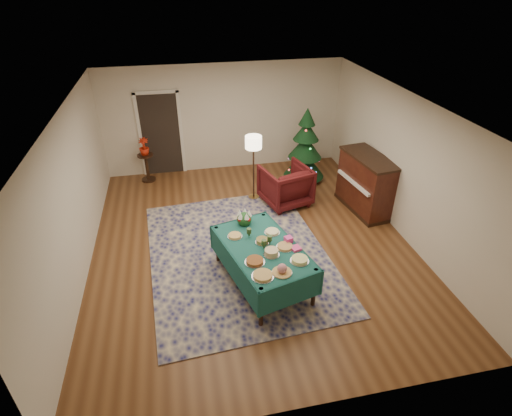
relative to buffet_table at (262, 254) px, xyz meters
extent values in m
plane|color=#593319|center=(0.04, 1.16, -0.59)|extent=(7.00, 7.00, 0.00)
plane|color=white|center=(0.04, 1.16, 2.11)|extent=(7.00, 7.00, 0.00)
plane|color=beige|center=(0.04, 4.66, 0.76)|extent=(6.00, 0.00, 6.00)
plane|color=beige|center=(0.04, -2.34, 0.76)|extent=(6.00, 0.00, 6.00)
plane|color=beige|center=(-2.96, 1.16, 0.76)|extent=(0.00, 7.00, 7.00)
plane|color=beige|center=(3.04, 1.16, 0.76)|extent=(0.00, 7.00, 7.00)
cube|color=black|center=(-1.56, 4.65, 0.43)|extent=(0.92, 0.02, 2.04)
cube|color=silver|center=(-2.06, 4.64, 0.46)|extent=(0.08, 0.04, 2.14)
cube|color=silver|center=(-1.06, 4.64, 0.46)|extent=(0.08, 0.04, 2.14)
cube|color=silver|center=(-1.56, 4.64, 1.51)|extent=(1.08, 0.04, 0.08)
cube|color=#161853|center=(-0.28, 0.83, -0.58)|extent=(3.45, 4.39, 0.02)
cylinder|color=black|center=(-0.23, -0.95, -0.22)|extent=(0.07, 0.07, 0.74)
cylinder|color=black|center=(-0.67, 0.71, -0.22)|extent=(0.07, 0.07, 0.74)
cylinder|color=black|center=(0.67, -0.71, -0.22)|extent=(0.07, 0.07, 0.74)
cylinder|color=black|center=(0.23, 0.95, -0.22)|extent=(0.07, 0.07, 0.74)
cube|color=#16504E|center=(0.00, 0.00, 0.13)|extent=(1.53, 2.09, 0.04)
cube|color=#16504E|center=(-0.24, 0.90, -0.09)|extent=(1.09, 0.31, 0.46)
cube|color=#16504E|center=(0.24, -0.90, -0.09)|extent=(1.09, 0.31, 0.46)
cube|color=#16504E|center=(0.52, 0.14, -0.09)|extent=(0.51, 1.85, 0.46)
cube|color=#16504E|center=(-0.52, -0.14, -0.09)|extent=(0.51, 1.85, 0.46)
cylinder|color=silver|center=(-0.15, -0.70, 0.15)|extent=(0.34, 0.34, 0.01)
cylinder|color=tan|center=(-0.15, -0.70, 0.18)|extent=(0.29, 0.29, 0.03)
cylinder|color=silver|center=(0.14, -0.69, 0.15)|extent=(0.30, 0.30, 0.01)
sphere|color=#CC727A|center=(0.14, -0.69, 0.23)|extent=(0.15, 0.15, 0.15)
cylinder|color=silver|center=(0.48, -0.47, 0.15)|extent=(0.29, 0.29, 0.01)
cylinder|color=#D8D172|center=(0.48, -0.47, 0.18)|extent=(0.25, 0.25, 0.05)
cylinder|color=silver|center=(-0.20, -0.36, 0.15)|extent=(0.32, 0.32, 0.01)
cylinder|color=brown|center=(-0.20, -0.36, 0.18)|extent=(0.27, 0.27, 0.04)
cylinder|color=silver|center=(0.09, -0.23, 0.15)|extent=(0.25, 0.25, 0.01)
cylinder|color=tan|center=(0.09, -0.23, 0.20)|extent=(0.22, 0.22, 0.09)
cylinder|color=silver|center=(0.35, -0.09, 0.15)|extent=(0.29, 0.29, 0.01)
cylinder|color=#B2844C|center=(0.35, -0.09, 0.17)|extent=(0.25, 0.25, 0.03)
cylinder|color=silver|center=(0.02, 0.12, 0.15)|extent=(0.24, 0.24, 0.01)
cylinder|color=maroon|center=(0.02, 0.12, 0.19)|extent=(0.20, 0.20, 0.06)
cylinder|color=silver|center=(0.25, 0.36, 0.15)|extent=(0.27, 0.27, 0.01)
cylinder|color=#F2EACC|center=(0.25, 0.36, 0.17)|extent=(0.23, 0.23, 0.03)
cylinder|color=silver|center=(-0.39, 0.37, 0.15)|extent=(0.25, 0.25, 0.01)
cylinder|color=tan|center=(-0.39, 0.37, 0.17)|extent=(0.22, 0.22, 0.03)
cone|color=#2D471E|center=(-0.16, 0.31, 0.19)|extent=(0.07, 0.07, 0.09)
cylinder|color=#2D471E|center=(-0.16, 0.31, 0.27)|extent=(0.08, 0.08, 0.09)
cone|color=#2D471E|center=(0.13, 0.04, 0.19)|extent=(0.07, 0.07, 0.09)
cylinder|color=#2D471E|center=(0.13, 0.04, 0.27)|extent=(0.08, 0.08, 0.09)
cone|color=#2D471E|center=(0.01, -0.06, 0.19)|extent=(0.07, 0.07, 0.09)
cylinder|color=#2D471E|center=(0.01, -0.06, 0.27)|extent=(0.08, 0.08, 0.09)
cube|color=#F2438D|center=(0.51, -0.17, 0.17)|extent=(0.18, 0.18, 0.04)
cube|color=#E13E99|center=(0.45, 0.04, 0.20)|extent=(0.14, 0.14, 0.10)
sphere|color=#1E4C1E|center=(-0.17, 0.72, 0.25)|extent=(0.26, 0.26, 0.26)
cone|color=white|center=(-0.08, 0.72, 0.36)|extent=(0.10, 0.10, 0.12)
cone|color=white|center=(-0.14, 0.81, 0.36)|extent=(0.10, 0.10, 0.12)
cone|color=white|center=(-0.24, 0.77, 0.36)|extent=(0.10, 0.10, 0.12)
cone|color=white|center=(-0.24, 0.67, 0.36)|extent=(0.10, 0.10, 0.12)
cone|color=white|center=(-0.14, 0.64, 0.36)|extent=(0.10, 0.10, 0.12)
sphere|color=#B20C0F|center=(-0.08, 0.78, 0.28)|extent=(0.07, 0.07, 0.07)
sphere|color=#B20C0F|center=(-0.23, 0.81, 0.28)|extent=(0.07, 0.07, 0.07)
sphere|color=#B20C0F|center=(-0.26, 0.66, 0.28)|extent=(0.07, 0.07, 0.07)
sphere|color=#B20C0F|center=(-0.11, 0.63, 0.28)|extent=(0.07, 0.07, 0.07)
imported|color=#460F10|center=(1.08, 2.49, -0.10)|extent=(1.16, 1.12, 0.99)
cylinder|color=#A57F3F|center=(0.44, 2.89, -0.58)|extent=(0.26, 0.26, 0.03)
cylinder|color=black|center=(0.44, 2.89, 0.09)|extent=(0.04, 0.04, 1.37)
cylinder|color=#FFEABF|center=(0.44, 2.89, 0.78)|extent=(0.37, 0.37, 0.27)
cylinder|color=black|center=(-1.99, 4.28, -0.57)|extent=(0.35, 0.35, 0.04)
cylinder|color=black|center=(-1.99, 4.28, -0.25)|extent=(0.08, 0.08, 0.64)
cylinder|color=black|center=(-1.99, 4.28, 0.09)|extent=(0.39, 0.39, 0.03)
imported|color=red|center=(-1.99, 4.28, 0.22)|extent=(0.24, 0.43, 0.24)
cylinder|color=black|center=(1.86, 3.57, -0.52)|extent=(0.11, 0.11, 0.15)
cone|color=black|center=(1.86, 3.57, -0.18)|extent=(1.14, 1.14, 0.64)
cone|color=black|center=(1.86, 3.57, 0.28)|extent=(0.94, 0.94, 0.55)
cone|color=black|center=(1.86, 3.57, 0.69)|extent=(0.71, 0.71, 0.46)
cone|color=black|center=(1.86, 3.57, 1.04)|extent=(0.46, 0.46, 0.41)
cube|color=black|center=(2.72, 1.91, -0.55)|extent=(0.81, 1.50, 0.08)
cube|color=black|center=(2.72, 1.91, 0.03)|extent=(0.79, 1.48, 1.17)
cube|color=black|center=(2.72, 1.91, 0.64)|extent=(0.83, 1.52, 0.05)
cube|color=white|center=(2.42, 1.86, 0.11)|extent=(0.28, 1.22, 0.06)
camera|label=1|loc=(-1.16, -5.06, 4.05)|focal=28.00mm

